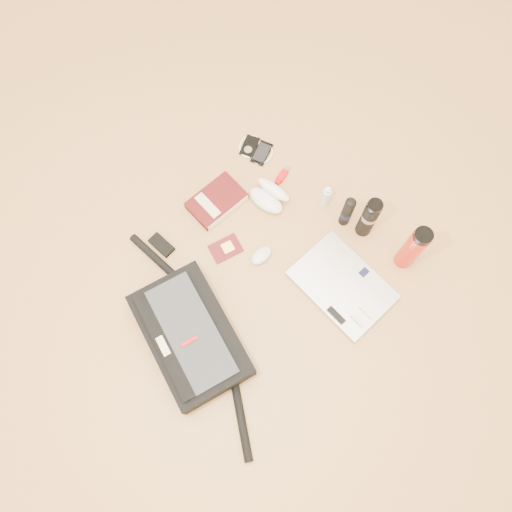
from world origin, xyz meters
name	(u,v)px	position (x,y,z in m)	size (l,w,h in m)	color
ground	(253,278)	(0.00, 0.00, 0.00)	(4.00, 4.00, 0.00)	#B5824B
messenger_bag	(190,335)	(-0.04, -0.32, 0.06)	(0.86, 0.45, 0.13)	black
laptop	(342,286)	(0.29, 0.18, 0.01)	(0.40, 0.31, 0.03)	#A2A2A4
book	(217,201)	(-0.30, 0.16, 0.02)	(0.18, 0.24, 0.04)	#430C0D
passport	(226,248)	(-0.16, 0.03, 0.00)	(0.13, 0.14, 0.01)	#4F0F16
mouse	(261,256)	(-0.03, 0.09, 0.01)	(0.07, 0.10, 0.03)	silver
sunglasses_case	(270,195)	(-0.15, 0.30, 0.03)	(0.16, 0.13, 0.09)	white
ipod	(250,146)	(-0.36, 0.45, 0.01)	(0.11, 0.11, 0.01)	black
phone	(262,153)	(-0.30, 0.45, 0.01)	(0.10, 0.12, 0.01)	black
inhaler	(283,175)	(-0.17, 0.42, 0.01)	(0.03, 0.09, 0.02)	#AD0B12
spray_bottle	(326,197)	(0.04, 0.42, 0.06)	(0.04, 0.04, 0.13)	#B0D8EB
aerosol_can	(347,212)	(0.14, 0.40, 0.09)	(0.05, 0.05, 0.18)	black
thermos_black	(369,218)	(0.22, 0.42, 0.12)	(0.08, 0.08, 0.23)	black
thermos_red	(413,248)	(0.41, 0.40, 0.13)	(0.09, 0.09, 0.27)	red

